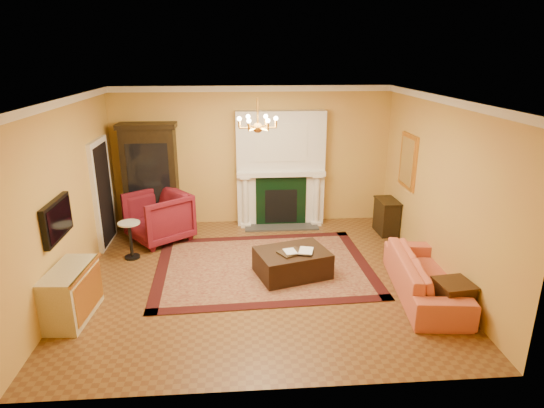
{
  "coord_description": "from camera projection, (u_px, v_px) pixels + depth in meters",
  "views": [
    {
      "loc": [
        -0.31,
        -6.97,
        3.64
      ],
      "look_at": [
        0.24,
        0.3,
        1.21
      ],
      "focal_mm": 30.0,
      "sensor_mm": 36.0,
      "label": 1
    }
  ],
  "objects": [
    {
      "name": "wall_front",
      "position": [
        271.0,
        271.0,
        4.68
      ],
      "size": [
        6.0,
        0.02,
        3.0
      ],
      "primitive_type": "cube",
      "color": "#C99048",
      "rests_on": "floor"
    },
    {
      "name": "coral_sofa",
      "position": [
        426.0,
        270.0,
        7.07
      ],
      "size": [
        0.88,
        2.24,
        0.85
      ],
      "primitive_type": "imported",
      "rotation": [
        0.0,
        0.0,
        1.46
      ],
      "color": "#C2503D",
      "rests_on": "floor"
    },
    {
      "name": "book_a",
      "position": [
        285.0,
        246.0,
        7.51
      ],
      "size": [
        0.19,
        0.06,
        0.26
      ],
      "primitive_type": "imported",
      "rotation": [
        0.0,
        0.0,
        0.21
      ],
      "color": "gray",
      "rests_on": "ottoman_tray"
    },
    {
      "name": "console_table",
      "position": [
        386.0,
        217.0,
        9.57
      ],
      "size": [
        0.39,
        0.65,
        0.71
      ],
      "primitive_type": "cube",
      "rotation": [
        0.0,
        0.0,
        0.04
      ],
      "color": "black",
      "rests_on": "floor"
    },
    {
      "name": "book_b",
      "position": [
        299.0,
        242.0,
        7.58
      ],
      "size": [
        0.23,
        0.08,
        0.31
      ],
      "primitive_type": "imported",
      "rotation": [
        0.0,
        0.0,
        -0.26
      ],
      "color": "gray",
      "rests_on": "ottoman_tray"
    },
    {
      "name": "fireplace",
      "position": [
        281.0,
        171.0,
        9.87
      ],
      "size": [
        1.9,
        0.7,
        2.5
      ],
      "color": "silver",
      "rests_on": "wall_back"
    },
    {
      "name": "ceiling",
      "position": [
        257.0,
        97.0,
        6.82
      ],
      "size": [
        6.0,
        5.5,
        0.02
      ],
      "primitive_type": "cube",
      "color": "silver",
      "rests_on": "wall_back"
    },
    {
      "name": "leather_ottoman",
      "position": [
        292.0,
        263.0,
        7.76
      ],
      "size": [
        1.36,
        1.15,
        0.44
      ],
      "primitive_type": "cube",
      "rotation": [
        0.0,
        0.0,
        0.29
      ],
      "color": "black",
      "rests_on": "oriental_rug"
    },
    {
      "name": "topiary_left",
      "position": [
        251.0,
        160.0,
        9.7
      ],
      "size": [
        0.15,
        0.15,
        0.42
      ],
      "color": "gray",
      "rests_on": "fireplace"
    },
    {
      "name": "oriental_rug",
      "position": [
        264.0,
        266.0,
        8.14
      ],
      "size": [
        3.91,
        3.0,
        0.02
      ],
      "primitive_type": "cube",
      "rotation": [
        0.0,
        0.0,
        0.04
      ],
      "color": "#480F11",
      "rests_on": "floor"
    },
    {
      "name": "ottoman_tray",
      "position": [
        291.0,
        252.0,
        7.61
      ],
      "size": [
        0.5,
        0.47,
        0.03
      ],
      "primitive_type": "cube",
      "rotation": [
        0.0,
        0.0,
        0.53
      ],
      "color": "black",
      "rests_on": "leather_ottoman"
    },
    {
      "name": "wingback_armchair",
      "position": [
        158.0,
        215.0,
        9.12
      ],
      "size": [
        1.45,
        1.46,
        1.1
      ],
      "primitive_type": "imported",
      "rotation": [
        0.0,
        0.0,
        -0.92
      ],
      "color": "maroon",
      "rests_on": "floor"
    },
    {
      "name": "tv_panel",
      "position": [
        57.0,
        220.0,
        6.56
      ],
      "size": [
        0.09,
        0.95,
        0.58
      ],
      "color": "black",
      "rests_on": "wall_left"
    },
    {
      "name": "gilt_mirror",
      "position": [
        408.0,
        161.0,
        8.78
      ],
      "size": [
        0.06,
        0.76,
        1.05
      ],
      "color": "gold",
      "rests_on": "wall_right"
    },
    {
      "name": "wall_right",
      "position": [
        440.0,
        189.0,
        7.51
      ],
      "size": [
        0.02,
        5.5,
        3.0
      ],
      "primitive_type": "cube",
      "color": "#C99048",
      "rests_on": "floor"
    },
    {
      "name": "pedestal_table",
      "position": [
        130.0,
        237.0,
        8.36
      ],
      "size": [
        0.4,
        0.4,
        0.71
      ],
      "color": "black",
      "rests_on": "floor"
    },
    {
      "name": "doorway",
      "position": [
        103.0,
        193.0,
        8.84
      ],
      "size": [
        0.08,
        1.05,
        2.1
      ],
      "color": "silver",
      "rests_on": "wall_left"
    },
    {
      "name": "china_cabinet",
      "position": [
        151.0,
        180.0,
        9.63
      ],
      "size": [
        1.1,
        0.51,
        2.18
      ],
      "primitive_type": "cube",
      "rotation": [
        0.0,
        0.0,
        0.01
      ],
      "color": "black",
      "rests_on": "floor"
    },
    {
      "name": "crown_molding",
      "position": [
        255.0,
        96.0,
        7.75
      ],
      "size": [
        6.0,
        5.5,
        0.12
      ],
      "color": "white",
      "rests_on": "ceiling"
    },
    {
      "name": "floor",
      "position": [
        259.0,
        277.0,
        7.77
      ],
      "size": [
        6.0,
        5.5,
        0.02
      ],
      "primitive_type": "cube",
      "color": "brown",
      "rests_on": "ground"
    },
    {
      "name": "chandelier",
      "position": [
        258.0,
        124.0,
        6.95
      ],
      "size": [
        0.63,
        0.55,
        0.53
      ],
      "color": "gold",
      "rests_on": "ceiling"
    },
    {
      "name": "topiary_right",
      "position": [
        310.0,
        159.0,
        9.79
      ],
      "size": [
        0.16,
        0.16,
        0.42
      ],
      "color": "gray",
      "rests_on": "fireplace"
    },
    {
      "name": "wall_back",
      "position": [
        252.0,
        156.0,
        9.91
      ],
      "size": [
        6.0,
        0.02,
        3.0
      ],
      "primitive_type": "cube",
      "color": "#C99048",
      "rests_on": "floor"
    },
    {
      "name": "end_table",
      "position": [
        452.0,
        300.0,
        6.53
      ],
      "size": [
        0.5,
        0.5,
        0.52
      ],
      "primitive_type": "cube",
      "rotation": [
        0.0,
        0.0,
        0.12
      ],
      "color": "#311C0D",
      "rests_on": "floor"
    },
    {
      "name": "commode",
      "position": [
        71.0,
        293.0,
        6.47
      ],
      "size": [
        0.57,
        1.07,
        0.77
      ],
      "primitive_type": "cube",
      "rotation": [
        0.0,
        0.0,
        -0.08
      ],
      "color": "beige",
      "rests_on": "floor"
    },
    {
      "name": "wall_left",
      "position": [
        66.0,
        197.0,
        7.08
      ],
      "size": [
        0.02,
        5.5,
        3.0
      ],
      "primitive_type": "cube",
      "color": "#C99048",
      "rests_on": "floor"
    }
  ]
}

